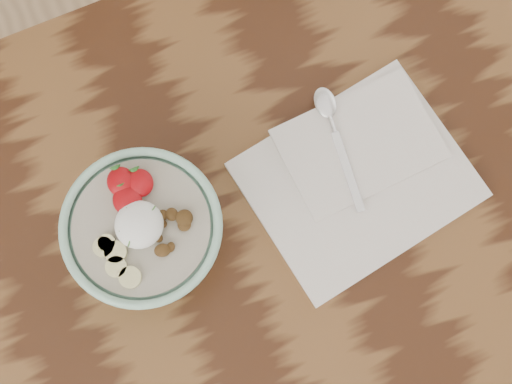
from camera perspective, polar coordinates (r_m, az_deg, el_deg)
table at (r=101.43cm, az=-2.65°, el=-8.92°), size 160.00×90.00×75.00cm
breakfast_bowl at (r=87.42cm, az=-8.83°, el=-3.12°), size 19.11×19.11×12.96cm
napkin at (r=94.76cm, az=8.16°, el=1.58°), size 30.64×26.23×1.69cm
spoon at (r=94.85cm, az=6.00°, el=5.78°), size 3.97×17.62×0.92cm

